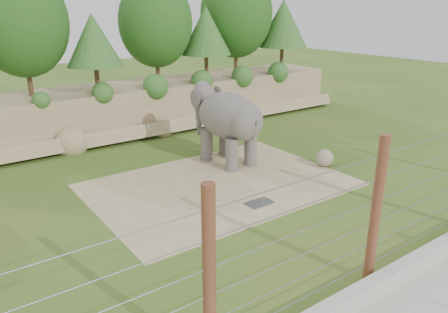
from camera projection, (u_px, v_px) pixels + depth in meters
ground at (258, 216)px, 14.98m from camera, size 90.00×90.00×0.00m
back_embankment at (118, 60)px, 23.70m from camera, size 30.00×5.52×8.77m
dirt_patch at (220, 185)px, 17.55m from camera, size 10.00×7.00×0.02m
drain_grate at (259, 203)px, 15.89m from camera, size 1.00×0.60×0.03m
elephant at (228, 127)px, 19.48m from camera, size 2.07×4.30×3.39m
stone_ball at (325, 158)px, 19.39m from camera, size 0.77×0.77×0.77m
retaining_wall at (385, 281)px, 11.07m from camera, size 26.00×0.35×0.50m
barrier_fence at (376, 212)px, 10.87m from camera, size 20.26×0.26×4.00m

